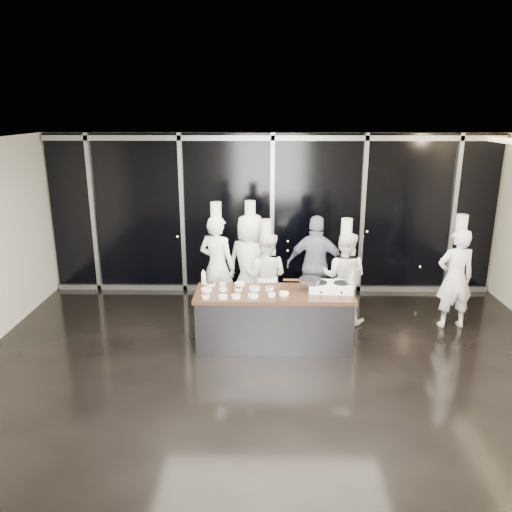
{
  "coord_description": "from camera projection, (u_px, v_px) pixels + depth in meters",
  "views": [
    {
      "loc": [
        -0.17,
        -6.39,
        3.65
      ],
      "look_at": [
        -0.29,
        1.2,
        1.39
      ],
      "focal_mm": 35.0,
      "sensor_mm": 36.0,
      "label": 1
    }
  ],
  "objects": [
    {
      "name": "frying_pan",
      "position": [
        310.0,
        280.0,
        7.78
      ],
      "size": [
        0.6,
        0.36,
        0.06
      ],
      "rotation": [
        0.0,
        0.0,
        -0.06
      ],
      "color": "slate",
      "rests_on": "stove"
    },
    {
      "name": "prep_bowls",
      "position": [
        238.0,
        290.0,
        7.76
      ],
      "size": [
        1.36,
        0.72,
        0.05
      ],
      "color": "white",
      "rests_on": "demo_counter"
    },
    {
      "name": "stock_pot",
      "position": [
        353.0,
        276.0,
        7.74
      ],
      "size": [
        0.23,
        0.23,
        0.22
      ],
      "primitive_type": "cylinder",
      "rotation": [
        0.0,
        0.0,
        -0.06
      ],
      "color": "#A8A8AB",
      "rests_on": "stove"
    },
    {
      "name": "window_wall",
      "position": [
        272.0,
        215.0,
        9.99
      ],
      "size": [
        8.9,
        0.11,
        3.2
      ],
      "color": "black",
      "rests_on": "ground"
    },
    {
      "name": "room_shell",
      "position": [
        290.0,
        220.0,
        6.52
      ],
      "size": [
        9.02,
        7.02,
        3.21
      ],
      "color": "beige",
      "rests_on": "ground"
    },
    {
      "name": "chef_right",
      "position": [
        344.0,
        277.0,
        8.7
      ],
      "size": [
        0.97,
        0.87,
        1.86
      ],
      "rotation": [
        0.0,
        0.0,
        2.75
      ],
      "color": "white",
      "rests_on": "ground"
    },
    {
      "name": "guest",
      "position": [
        316.0,
        266.0,
        8.98
      ],
      "size": [
        1.15,
        0.68,
        1.84
      ],
      "rotation": [
        0.0,
        0.0,
        2.92
      ],
      "color": "#161E3C",
      "rests_on": "ground"
    },
    {
      "name": "chef_center",
      "position": [
        266.0,
        276.0,
        8.79
      ],
      "size": [
        0.9,
        0.77,
        1.82
      ],
      "rotation": [
        0.0,
        0.0,
        2.89
      ],
      "color": "white",
      "rests_on": "ground"
    },
    {
      "name": "chef_left",
      "position": [
        250.0,
        263.0,
        9.06
      ],
      "size": [
        1.07,
        0.9,
        2.09
      ],
      "rotation": [
        0.0,
        0.0,
        2.74
      ],
      "color": "white",
      "rests_on": "ground"
    },
    {
      "name": "demo_counter",
      "position": [
        274.0,
        318.0,
        7.89
      ],
      "size": [
        2.46,
        0.86,
        0.9
      ],
      "color": "#36363A",
      "rests_on": "ground"
    },
    {
      "name": "chef_far_left",
      "position": [
        217.0,
        265.0,
        8.9
      ],
      "size": [
        0.8,
        0.68,
        2.09
      ],
      "rotation": [
        0.0,
        0.0,
        2.72
      ],
      "color": "white",
      "rests_on": "ground"
    },
    {
      "name": "ground",
      "position": [
        275.0,
        373.0,
        7.16
      ],
      "size": [
        9.0,
        9.0,
        0.0
      ],
      "primitive_type": "plane",
      "color": "black",
      "rests_on": "ground"
    },
    {
      "name": "chef_side",
      "position": [
        455.0,
        277.0,
        8.45
      ],
      "size": [
        0.68,
        0.48,
        1.98
      ],
      "rotation": [
        0.0,
        0.0,
        3.24
      ],
      "color": "white",
      "rests_on": "ground"
    },
    {
      "name": "squeeze_bottle",
      "position": [
        203.0,
        277.0,
        8.07
      ],
      "size": [
        0.07,
        0.07,
        0.26
      ],
      "color": "white",
      "rests_on": "demo_counter"
    },
    {
      "name": "stove",
      "position": [
        330.0,
        287.0,
        7.8
      ],
      "size": [
        0.7,
        0.46,
        0.14
      ],
      "rotation": [
        0.0,
        0.0,
        -0.06
      ],
      "color": "white",
      "rests_on": "demo_counter"
    }
  ]
}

